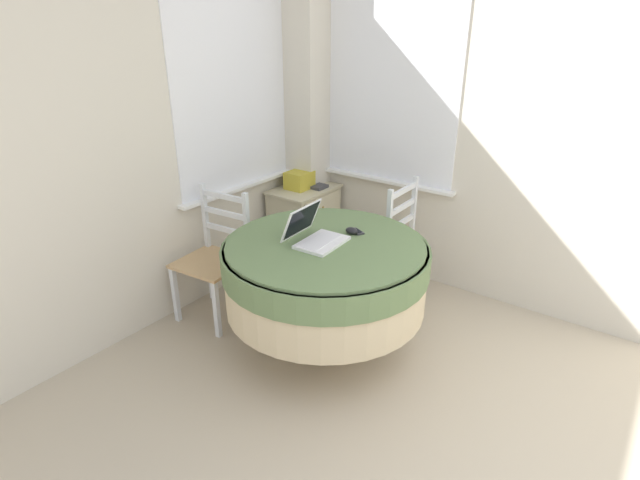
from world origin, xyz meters
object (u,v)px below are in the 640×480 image
at_px(computer_mouse, 352,231).
at_px(dining_chair_near_right_window, 384,240).
at_px(laptop, 315,235).
at_px(cell_phone, 357,231).
at_px(book_on_cabinet, 312,185).
at_px(storage_box, 299,180).
at_px(dining_chair_near_back_window, 215,258).
at_px(round_dining_table, 325,270).
at_px(corner_cabinet, 305,225).

distance_m(computer_mouse, dining_chair_near_right_window, 0.75).
relative_size(laptop, cell_phone, 2.83).
xyz_separation_m(computer_mouse, book_on_cabinet, (0.83, 0.93, -0.10)).
height_order(storage_box, book_on_cabinet, storage_box).
height_order(computer_mouse, dining_chair_near_back_window, dining_chair_near_back_window).
distance_m(cell_phone, book_on_cabinet, 1.24).
bearing_deg(round_dining_table, cell_phone, -14.19).
relative_size(laptop, dining_chair_near_back_window, 0.35).
relative_size(computer_mouse, storage_box, 0.40).
relative_size(dining_chair_near_back_window, book_on_cabinet, 3.63).
bearing_deg(storage_box, computer_mouse, -126.46).
distance_m(laptop, corner_cabinet, 1.38).
xyz_separation_m(laptop, corner_cabinet, (0.98, 0.85, -0.47)).
height_order(laptop, storage_box, laptop).
bearing_deg(laptop, dining_chair_near_right_window, 1.50).
height_order(cell_phone, storage_box, storage_box).
height_order(cell_phone, corner_cabinet, cell_phone).
height_order(round_dining_table, dining_chair_near_back_window, dining_chair_near_back_window).
bearing_deg(dining_chair_near_right_window, book_on_cabinet, 77.74).
distance_m(laptop, dining_chair_near_back_window, 0.88).
distance_m(round_dining_table, dining_chair_near_right_window, 0.87).
relative_size(corner_cabinet, book_on_cabinet, 2.63).
bearing_deg(computer_mouse, round_dining_table, 165.91).
height_order(corner_cabinet, book_on_cabinet, book_on_cabinet).
relative_size(computer_mouse, dining_chair_near_back_window, 0.09).
bearing_deg(corner_cabinet, dining_chair_near_right_window, -96.52).
bearing_deg(corner_cabinet, computer_mouse, -128.08).
relative_size(cell_phone, dining_chair_near_right_window, 0.12).
relative_size(round_dining_table, computer_mouse, 14.97).
relative_size(dining_chair_near_back_window, corner_cabinet, 1.38).
bearing_deg(dining_chair_near_back_window, computer_mouse, -71.38).
bearing_deg(laptop, cell_phone, -24.04).
height_order(round_dining_table, laptop, laptop).
height_order(dining_chair_near_back_window, dining_chair_near_right_window, same).
distance_m(computer_mouse, dining_chair_near_back_window, 1.02).
bearing_deg(storage_box, cell_phone, -124.62).
bearing_deg(storage_box, dining_chair_near_back_window, -175.52).
distance_m(laptop, dining_chair_near_right_window, 0.96).
bearing_deg(dining_chair_near_back_window, dining_chair_near_right_window, -38.91).
height_order(computer_mouse, dining_chair_near_right_window, dining_chair_near_right_window).
bearing_deg(dining_chair_near_right_window, round_dining_table, -174.55).
bearing_deg(dining_chair_near_back_window, cell_phone, -69.33).
height_order(round_dining_table, corner_cabinet, round_dining_table).
bearing_deg(book_on_cabinet, storage_box, 149.31).
bearing_deg(round_dining_table, dining_chair_near_back_window, 96.90).
height_order(laptop, corner_cabinet, laptop).
height_order(round_dining_table, book_on_cabinet, round_dining_table).
relative_size(laptop, storage_box, 1.56).
xyz_separation_m(round_dining_table, dining_chair_near_right_window, (0.86, 0.08, -0.13)).
relative_size(laptop, book_on_cabinet, 1.28).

